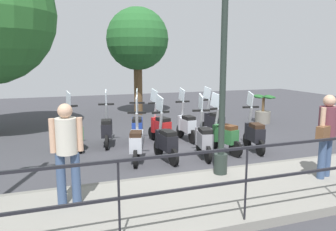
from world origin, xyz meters
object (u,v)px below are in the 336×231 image
(scooter_near_3, at_px, (166,141))
(scooter_near_2, at_px, (204,139))
(scooter_near_0, at_px, (254,133))
(scooter_far_4, at_px, (107,129))
(potted_palm, at_px, (263,111))
(scooter_far_2, at_px, (160,126))
(scooter_near_1, at_px, (224,135))
(scooter_far_5, at_px, (74,132))
(scooter_far_3, at_px, (137,127))
(tree_distant, at_px, (137,40))
(lamp_post_near, at_px, (223,81))
(pedestrian_distant, at_px, (67,147))
(scooter_near_4, at_px, (136,142))
(scooter_far_0, at_px, (214,121))
(pedestrian_with_bag, at_px, (327,130))

(scooter_near_3, bearing_deg, scooter_near_2, -100.76)
(scooter_near_0, relative_size, scooter_far_4, 1.00)
(potted_palm, distance_m, scooter_far_2, 4.80)
(scooter_near_1, bearing_deg, scooter_far_5, 48.67)
(potted_palm, distance_m, scooter_far_3, 5.35)
(tree_distant, relative_size, scooter_near_3, 2.94)
(lamp_post_near, xyz_separation_m, pedestrian_distant, (-0.47, 2.89, -0.91))
(tree_distant, bearing_deg, lamp_post_near, 177.18)
(scooter_far_2, bearing_deg, scooter_near_0, -143.21)
(scooter_near_4, relative_size, scooter_far_3, 1.00)
(lamp_post_near, distance_m, scooter_far_3, 3.82)
(scooter_near_2, distance_m, scooter_far_2, 1.81)
(scooter_near_4, height_order, scooter_far_2, same)
(scooter_far_5, bearing_deg, pedestrian_distant, 161.70)
(potted_palm, xyz_separation_m, scooter_near_0, (-3.17, 2.51, 0.04))
(tree_distant, relative_size, scooter_far_2, 2.94)
(potted_palm, height_order, scooter_near_2, scooter_near_2)
(tree_distant, distance_m, scooter_far_2, 5.71)
(scooter_near_4, bearing_deg, scooter_near_3, -84.95)
(scooter_far_2, relative_size, scooter_far_5, 1.00)
(scooter_near_4, relative_size, scooter_far_5, 1.00)
(scooter_far_4, bearing_deg, pedestrian_distant, 173.27)
(tree_distant, relative_size, scooter_near_0, 2.94)
(scooter_far_0, height_order, scooter_far_3, same)
(potted_palm, relative_size, scooter_far_4, 0.69)
(tree_distant, height_order, scooter_far_5, tree_distant)
(potted_palm, distance_m, scooter_far_0, 3.06)
(scooter_far_0, xyz_separation_m, scooter_far_3, (-0.00, 2.43, 0.00))
(scooter_far_3, bearing_deg, scooter_far_5, 108.15)
(pedestrian_with_bag, xyz_separation_m, potted_palm, (5.60, -2.59, -0.63))
(lamp_post_near, relative_size, scooter_near_0, 2.70)
(potted_palm, distance_m, scooter_near_0, 4.04)
(scooter_near_3, xyz_separation_m, scooter_far_4, (1.84, 1.10, 0.00))
(tree_distant, relative_size, scooter_far_3, 2.94)
(lamp_post_near, xyz_separation_m, scooter_far_4, (3.40, 1.71, -1.50))
(pedestrian_with_bag, relative_size, scooter_near_0, 1.03)
(scooter_near_0, xyz_separation_m, scooter_near_3, (-0.03, 2.44, 0.00))
(scooter_far_4, bearing_deg, tree_distant, -13.50)
(scooter_near_0, xyz_separation_m, scooter_far_0, (1.82, 0.24, 0.00))
(tree_distant, xyz_separation_m, scooter_far_2, (-5.00, 0.61, -2.70))
(scooter_far_2, height_order, scooter_far_5, same)
(tree_distant, bearing_deg, scooter_near_2, 179.46)
(scooter_near_1, distance_m, scooter_near_4, 2.28)
(tree_distant, height_order, scooter_far_4, tree_distant)
(scooter_near_3, height_order, scooter_far_2, same)
(scooter_near_0, xyz_separation_m, scooter_near_2, (-0.09, 1.49, 0.00))
(scooter_near_1, height_order, scooter_near_2, same)
(lamp_post_near, xyz_separation_m, scooter_far_3, (3.41, 0.84, -1.50))
(lamp_post_near, height_order, pedestrian_distant, lamp_post_near)
(pedestrian_with_bag, xyz_separation_m, scooter_far_3, (4.25, 2.60, -0.60))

